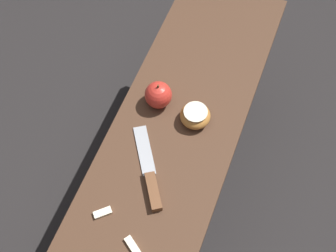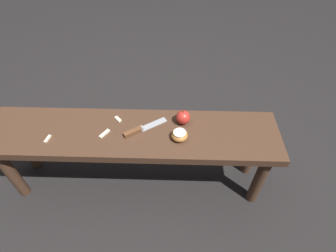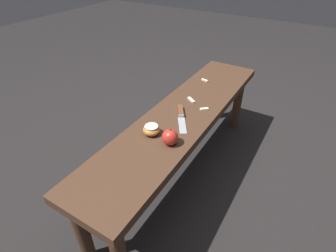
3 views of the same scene
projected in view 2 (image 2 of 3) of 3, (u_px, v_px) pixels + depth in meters
ground_plane at (139, 180)px, 1.55m from camera, size 8.00×8.00×0.00m
wooden_bench at (133, 141)px, 1.29m from camera, size 1.40×0.31×0.43m
knife at (139, 130)px, 1.23m from camera, size 0.20×0.15×0.02m
apple_whole at (183, 117)px, 1.25m from camera, size 0.07×0.07×0.08m
apple_cut at (180, 135)px, 1.19m from camera, size 0.08×0.08×0.04m
apple_slice_near_knife at (104, 134)px, 1.22m from camera, size 0.05×0.06×0.01m
apple_slice_center at (118, 119)px, 1.29m from camera, size 0.04×0.04×0.01m
apple_slice_near_bowl at (48, 139)px, 1.20m from camera, size 0.02×0.05×0.01m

